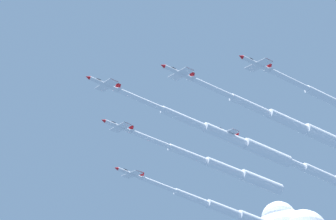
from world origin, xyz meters
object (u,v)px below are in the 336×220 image
jet_starboard_inner (227,169)px  jet_port_outer (323,175)px  jet_port_inner (291,123)px  jet_lead (229,137)px  jet_starboard_mid (226,210)px

jet_starboard_inner → jet_port_outer: (-25.50, -14.85, -0.02)m
jet_port_inner → jet_starboard_inner: bearing=-33.2°
jet_lead → jet_port_outer: 36.76m
jet_port_inner → jet_starboard_inner: size_ratio=0.98×
jet_lead → jet_starboard_inner: (6.74, -16.73, 1.38)m
jet_lead → jet_starboard_mid: size_ratio=1.09×
jet_port_outer → jet_starboard_mid: bearing=-5.4°
jet_port_inner → jet_port_outer: size_ratio=0.98×
jet_port_inner → jet_starboard_inner: 29.51m
jet_starboard_mid → jet_starboard_inner: bearing=112.3°
jet_starboard_mid → jet_lead: bearing=112.1°
jet_lead → jet_port_outer: (-18.75, -31.58, 1.36)m
jet_port_inner → jet_starboard_mid: (32.01, -34.05, -1.02)m
jet_lead → jet_starboard_inner: size_ratio=1.06×
jet_starboard_mid → jet_port_outer: bearing=174.6°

